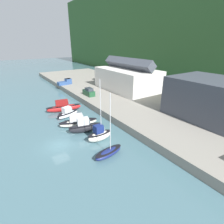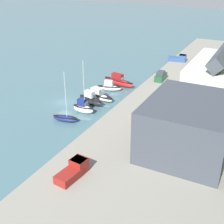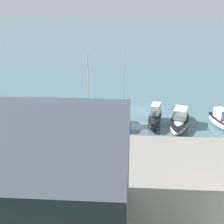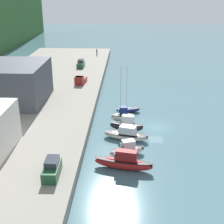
% 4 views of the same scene
% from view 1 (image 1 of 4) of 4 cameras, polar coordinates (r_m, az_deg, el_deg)
% --- Properties ---
extents(ground_plane, '(320.00, 320.00, 0.00)m').
position_cam_1_polar(ground_plane, '(29.70, -16.82, -10.40)').
color(ground_plane, '#476B75').
extents(quay_promenade, '(130.95, 26.43, 1.48)m').
position_cam_1_polar(quay_promenade, '(42.29, 16.75, 0.70)').
color(quay_promenade, gray).
rests_on(quay_promenade, ground_plane).
extents(harbor_clubhouse, '(20.17, 11.80, 9.62)m').
position_cam_1_polar(harbor_clubhouse, '(54.90, 4.96, 10.95)').
color(harbor_clubhouse, silver).
rests_on(harbor_clubhouse, quay_promenade).
extents(yacht_club_building, '(14.06, 11.52, 7.56)m').
position_cam_1_polar(yacht_club_building, '(38.81, 29.35, 3.93)').
color(yacht_club_building, '#3D424C').
rests_on(yacht_club_building, quay_promenade).
extents(moored_boat_0, '(3.00, 8.29, 2.86)m').
position_cam_1_polar(moored_boat_0, '(42.78, -15.50, 1.54)').
color(moored_boat_0, red).
rests_on(moored_boat_0, ground_plane).
extents(moored_boat_1, '(3.25, 5.55, 2.39)m').
position_cam_1_polar(moored_boat_1, '(39.39, -14.25, -0.42)').
color(moored_boat_1, white).
rests_on(moored_boat_1, ground_plane).
extents(moored_boat_2, '(3.96, 7.74, 2.36)m').
position_cam_1_polar(moored_boat_2, '(34.96, -11.05, -3.10)').
color(moored_boat_2, white).
rests_on(moored_boat_2, ground_plane).
extents(moored_boat_3, '(2.72, 6.04, 2.86)m').
position_cam_1_polar(moored_boat_3, '(32.23, -8.95, -4.79)').
color(moored_boat_3, black).
rests_on(moored_boat_3, ground_plane).
extents(moored_boat_4, '(1.70, 4.34, 10.33)m').
position_cam_1_polar(moored_boat_4, '(29.31, -4.12, -7.39)').
color(moored_boat_4, white).
rests_on(moored_boat_4, ground_plane).
extents(moored_boat_5, '(2.31, 4.99, 9.41)m').
position_cam_1_polar(moored_boat_5, '(25.90, -1.11, -13.02)').
color(moored_boat_5, navy).
rests_on(moored_boat_5, ground_plane).
extents(parked_car_0, '(4.24, 1.90, 2.16)m').
position_cam_1_polar(parked_car_0, '(49.13, -7.59, 6.44)').
color(parked_car_0, '#1E4C2D').
rests_on(parked_car_0, quay_promenade).
extents(pickup_truck_1, '(2.37, 4.88, 1.90)m').
position_cam_1_polar(pickup_truck_1, '(63.85, -14.89, 9.44)').
color(pickup_truck_1, '#2D4C84').
rests_on(pickup_truck_1, quay_promenade).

